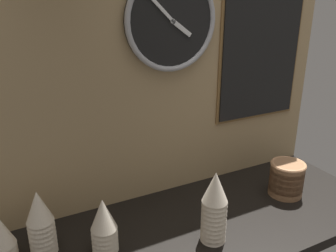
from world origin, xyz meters
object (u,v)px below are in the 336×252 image
(bowl_stack_far_right, at_px, (287,178))
(cup_stack_center_right, at_px, (214,207))
(menu_board, at_px, (261,52))
(cup_stack_far_left, at_px, (1,239))
(cup_stack_left, at_px, (41,223))
(wall_clock, at_px, (172,21))
(cup_stack_center_left, at_px, (104,225))

(bowl_stack_far_right, bearing_deg, cup_stack_center_right, -166.23)
(bowl_stack_far_right, relative_size, menu_board, 0.24)
(bowl_stack_far_right, distance_m, menu_board, 0.53)
(cup_stack_far_left, height_order, cup_stack_center_right, cup_stack_center_right)
(cup_stack_left, distance_m, cup_stack_far_left, 0.12)
(cup_stack_far_left, relative_size, cup_stack_center_right, 0.67)
(cup_stack_left, bearing_deg, bowl_stack_far_right, -5.60)
(cup_stack_left, height_order, cup_stack_center_right, cup_stack_center_right)
(wall_clock, bearing_deg, cup_stack_center_left, -147.70)
(cup_stack_center_left, xyz_separation_m, wall_clock, (0.35, 0.22, 0.58))
(cup_stack_left, height_order, cup_stack_far_left, cup_stack_left)
(menu_board, bearing_deg, wall_clock, -178.80)
(wall_clock, bearing_deg, cup_stack_center_right, -93.58)
(cup_stack_left, relative_size, wall_clock, 0.62)
(cup_stack_center_right, bearing_deg, cup_stack_left, 159.07)
(cup_stack_left, xyz_separation_m, cup_stack_far_left, (-0.12, 0.00, -0.02))
(wall_clock, bearing_deg, menu_board, 1.20)
(cup_stack_center_right, distance_m, bowl_stack_far_right, 0.44)
(wall_clock, height_order, menu_board, wall_clock)
(wall_clock, relative_size, menu_board, 0.61)
(cup_stack_center_left, bearing_deg, wall_clock, 32.30)
(cup_stack_left, xyz_separation_m, cup_stack_center_right, (0.51, -0.19, 0.02))
(cup_stack_far_left, height_order, menu_board, menu_board)
(cup_stack_far_left, bearing_deg, cup_stack_center_right, -17.74)
(cup_stack_far_left, relative_size, menu_board, 0.29)
(cup_stack_center_right, distance_m, wall_clock, 0.65)
(cup_stack_far_left, distance_m, menu_board, 1.17)
(cup_stack_center_left, height_order, bowl_stack_far_right, cup_stack_center_left)
(bowl_stack_far_right, bearing_deg, cup_stack_left, 174.40)
(bowl_stack_far_right, bearing_deg, cup_stack_center_left, 179.19)
(cup_stack_center_left, distance_m, wall_clock, 0.72)
(bowl_stack_far_right, relative_size, wall_clock, 0.40)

